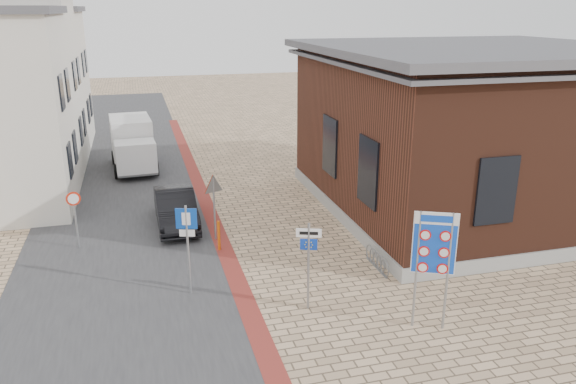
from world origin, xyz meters
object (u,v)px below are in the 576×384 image
box_truck (133,144)px  essen_sign (309,252)px  border_sign (434,245)px  bollard (219,236)px  sedan (176,208)px  parking_sign (187,234)px

box_truck → essen_sign: bearing=-77.9°
border_sign → bollard: bearing=150.5°
sedan → box_truck: box_truck is taller
sedan → border_sign: (5.95, -9.40, 1.69)m
essen_sign → bollard: essen_sign is taller
box_truck → bollard: 12.15m
border_sign → essen_sign: border_sign is taller
border_sign → essen_sign: (-2.83, 1.80, -0.65)m
box_truck → bollard: box_truck is taller
border_sign → bollard: 8.22m
parking_sign → bollard: 3.51m
sedan → bollard: (1.27, -2.90, -0.15)m
sedan → border_sign: 11.26m
essen_sign → parking_sign: bearing=170.5°
sedan → essen_sign: (3.12, -7.60, 1.04)m
essen_sign → bollard: size_ratio=2.35×
box_truck → essen_sign: size_ratio=1.97×
parking_sign → border_sign: bearing=-13.3°
border_sign → parking_sign: size_ratio=1.17×
sedan → essen_sign: bearing=-68.4°
border_sign → parking_sign: border_sign is taller
sedan → essen_sign: size_ratio=1.64×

